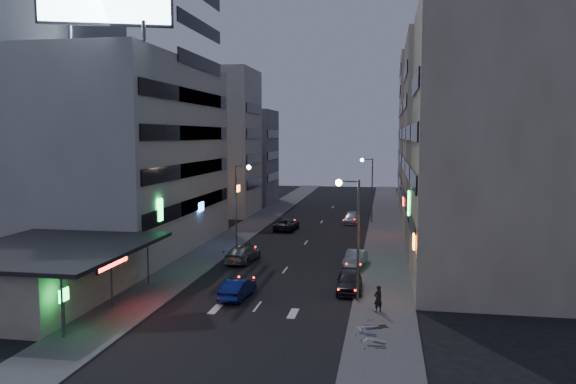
% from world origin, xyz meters
% --- Properties ---
extents(ground, '(180.00, 180.00, 0.00)m').
position_xyz_m(ground, '(0.00, 0.00, 0.00)').
color(ground, black).
rests_on(ground, ground).
extents(sidewalk_left, '(4.00, 120.00, 0.12)m').
position_xyz_m(sidewalk_left, '(-8.00, 30.00, 0.06)').
color(sidewalk_left, '#4C4C4F').
rests_on(sidewalk_left, ground).
extents(sidewalk_right, '(4.00, 120.00, 0.12)m').
position_xyz_m(sidewalk_right, '(8.00, 30.00, 0.06)').
color(sidewalk_right, '#4C4C4F').
rests_on(sidewalk_right, ground).
extents(food_court, '(11.00, 13.00, 3.88)m').
position_xyz_m(food_court, '(-13.90, 2.00, 1.98)').
color(food_court, beige).
rests_on(food_court, ground).
extents(white_building, '(14.00, 24.00, 18.00)m').
position_xyz_m(white_building, '(-17.00, 20.00, 9.00)').
color(white_building, beige).
rests_on(white_building, ground).
extents(grey_tower, '(10.00, 14.00, 34.00)m').
position_xyz_m(grey_tower, '(-26.00, 23.00, 17.00)').
color(grey_tower, gray).
rests_on(grey_tower, ground).
extents(shophouse_near, '(10.00, 11.00, 20.00)m').
position_xyz_m(shophouse_near, '(15.00, 10.50, 10.00)').
color(shophouse_near, beige).
rests_on(shophouse_near, ground).
extents(shophouse_mid, '(11.00, 12.00, 16.00)m').
position_xyz_m(shophouse_mid, '(15.50, 22.00, 8.00)').
color(shophouse_mid, gray).
rests_on(shophouse_mid, ground).
extents(shophouse_far, '(10.00, 14.00, 22.00)m').
position_xyz_m(shophouse_far, '(15.00, 35.00, 11.00)').
color(shophouse_far, beige).
rests_on(shophouse_far, ground).
extents(far_left_a, '(11.00, 10.00, 20.00)m').
position_xyz_m(far_left_a, '(-15.50, 45.00, 10.00)').
color(far_left_a, beige).
rests_on(far_left_a, ground).
extents(far_left_b, '(12.00, 10.00, 15.00)m').
position_xyz_m(far_left_b, '(-16.00, 58.00, 7.50)').
color(far_left_b, gray).
rests_on(far_left_b, ground).
extents(far_right_a, '(11.00, 12.00, 18.00)m').
position_xyz_m(far_right_a, '(15.50, 50.00, 9.00)').
color(far_right_a, gray).
rests_on(far_right_a, ground).
extents(far_right_b, '(12.00, 12.00, 24.00)m').
position_xyz_m(far_right_b, '(16.00, 64.00, 12.00)').
color(far_right_b, beige).
rests_on(far_right_b, ground).
extents(street_lamp_right_near, '(1.60, 0.44, 8.02)m').
position_xyz_m(street_lamp_right_near, '(5.90, 6.00, 5.36)').
color(street_lamp_right_near, '#595B60').
rests_on(street_lamp_right_near, sidewalk_right).
extents(street_lamp_left, '(1.60, 0.44, 8.02)m').
position_xyz_m(street_lamp_left, '(-5.90, 22.00, 5.36)').
color(street_lamp_left, '#595B60').
rests_on(street_lamp_left, sidewalk_left).
extents(street_lamp_right_far, '(1.60, 0.44, 8.02)m').
position_xyz_m(street_lamp_right_far, '(5.90, 40.00, 5.36)').
color(street_lamp_right_far, '#595B60').
rests_on(street_lamp_right_far, sidewalk_right).
extents(parked_car_right_near, '(1.95, 4.48, 1.50)m').
position_xyz_m(parked_car_right_near, '(5.60, 8.53, 0.75)').
color(parked_car_right_near, '#2A292F').
rests_on(parked_car_right_near, ground).
extents(parked_car_right_mid, '(1.96, 4.41, 1.41)m').
position_xyz_m(parked_car_right_mid, '(5.60, 15.88, 0.70)').
color(parked_car_right_mid, gray).
rests_on(parked_car_right_mid, ground).
extents(parked_car_left, '(2.62, 5.04, 1.36)m').
position_xyz_m(parked_car_left, '(-3.31, 33.20, 0.68)').
color(parked_car_left, '#2B2C31').
rests_on(parked_car_left, ground).
extents(parked_car_right_far, '(2.01, 4.50, 1.28)m').
position_xyz_m(parked_car_right_far, '(3.78, 39.51, 0.64)').
color(parked_car_right_far, '#ACB0B5').
rests_on(parked_car_right_far, ground).
extents(road_car_blue, '(1.77, 4.16, 1.34)m').
position_xyz_m(road_car_blue, '(-1.74, 5.64, 0.67)').
color(road_car_blue, navy).
rests_on(road_car_blue, ground).
extents(road_car_silver, '(2.52, 5.16, 1.45)m').
position_xyz_m(road_car_silver, '(-4.19, 16.28, 0.72)').
color(road_car_silver, gray).
rests_on(road_car_silver, ground).
extents(person, '(0.72, 0.69, 1.67)m').
position_xyz_m(person, '(7.67, 3.85, 0.95)').
color(person, black).
rests_on(person, sidewalk_right).
extents(scooter_black_a, '(0.54, 1.60, 0.98)m').
position_xyz_m(scooter_black_a, '(8.18, -1.76, 0.61)').
color(scooter_black_a, black).
rests_on(scooter_black_a, sidewalk_right).
extents(scooter_silver_a, '(1.18, 1.86, 1.08)m').
position_xyz_m(scooter_silver_a, '(8.27, -1.15, 0.66)').
color(scooter_silver_a, '#ABADB3').
rests_on(scooter_silver_a, sidewalk_right).
extents(scooter_blue, '(0.67, 1.65, 0.98)m').
position_xyz_m(scooter_blue, '(7.68, -0.07, 0.61)').
color(scooter_blue, navy).
rests_on(scooter_blue, sidewalk_right).
extents(scooter_black_b, '(1.12, 1.97, 1.14)m').
position_xyz_m(scooter_black_b, '(8.16, 1.56, 0.69)').
color(scooter_black_b, black).
rests_on(scooter_black_b, sidewalk_right).
extents(scooter_silver_b, '(1.35, 2.05, 1.19)m').
position_xyz_m(scooter_silver_b, '(7.75, 1.34, 0.72)').
color(scooter_silver_b, '#B9BDC1').
rests_on(scooter_silver_b, sidewalk_right).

